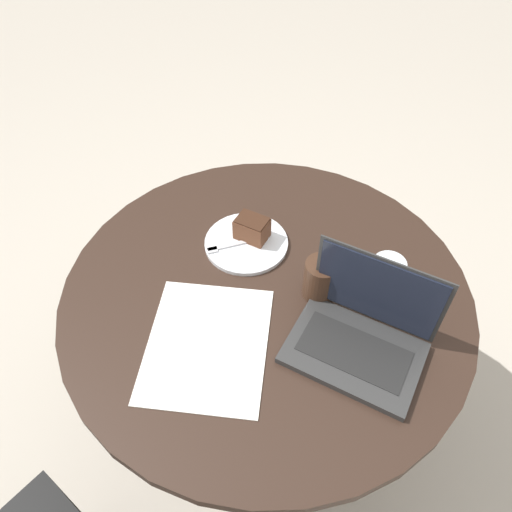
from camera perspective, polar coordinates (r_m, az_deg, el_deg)
The scene contains 9 objects.
ground_plane at distance 1.92m, azimuth 0.83°, elevation -18.08°, with size 12.00×12.00×0.00m, color #B7AD9E.
dining_table at distance 1.42m, azimuth 1.08°, elevation -8.83°, with size 1.03×1.03×0.77m.
paper_document at distance 1.17m, azimuth -5.59°, elevation -9.97°, with size 0.38×0.32×0.00m.
plate at distance 1.36m, azimuth -1.11°, elevation 1.49°, with size 0.23×0.23×0.01m.
cake_slice at distance 1.34m, azimuth -0.47°, elevation 3.19°, with size 0.08×0.10×0.06m.
fork at distance 1.34m, azimuth -2.84°, elevation 1.28°, with size 0.11×0.16×0.00m.
coffee_glass at distance 1.22m, azimuth 7.38°, elevation -2.65°, with size 0.08×0.08×0.11m.
water_glass at distance 1.25m, azimuth 14.59°, elevation -2.49°, with size 0.08×0.08×0.12m.
laptop at distance 1.16m, azimuth 11.84°, elevation -8.86°, with size 0.27×0.34×0.22m.
Camera 1 is at (-0.76, -0.18, 1.76)m, focal length 35.00 mm.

